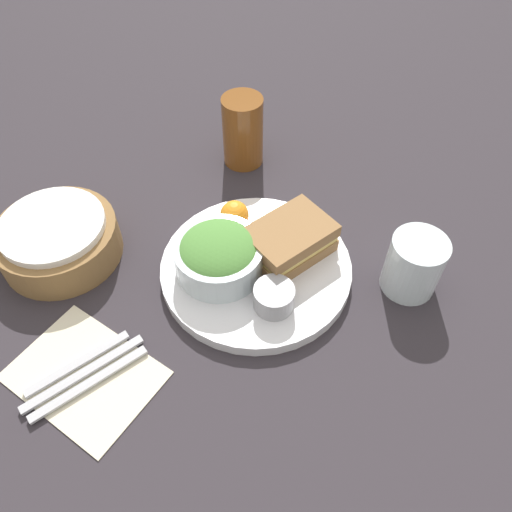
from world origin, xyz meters
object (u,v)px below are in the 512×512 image
salad_bowl (219,255)px  water_glass (414,265)px  dressing_cup (274,297)px  knife (84,373)px  plate (256,268)px  fork (90,383)px  sandwich (289,240)px  drink_glass (243,131)px  bread_basket (58,239)px  spoon (78,363)px

salad_bowl → water_glass: water_glass is taller
dressing_cup → knife: bearing=145.7°
plate → salad_bowl: bearing=131.4°
fork → sandwich: bearing=-178.7°
drink_glass → bread_basket: 0.37m
plate → sandwich: bearing=-29.2°
fork → knife: bearing=-90.0°
salad_bowl → fork: salad_bowl is taller
bread_basket → water_glass: size_ratio=1.98×
plate → water_glass: bearing=-61.6°
drink_glass → knife: size_ratio=0.76×
drink_glass → water_glass: bearing=-105.2°
plate → water_glass: water_glass is taller
fork → drink_glass: bearing=-150.2°
knife → spoon: size_ratio=1.17×
salad_bowl → water_glass: (0.15, -0.24, -0.00)m
drink_glass → water_glass: drink_glass is taller
drink_glass → fork: (-0.49, -0.10, -0.06)m
plate → spoon: (-0.27, 0.11, -0.00)m
salad_bowl → bread_basket: size_ratio=0.71×
plate → knife: 0.29m
plate → bread_basket: (-0.14, 0.28, 0.02)m
fork → water_glass: size_ratio=1.75×
knife → water_glass: size_ratio=1.83×
sandwich → water_glass: bearing=-71.0°
water_glass → knife: bearing=142.4°
plate → drink_glass: bearing=39.1°
dressing_cup → fork: 0.27m
dressing_cup → drink_glass: drink_glass is taller
plate → drink_glass: size_ratio=2.23×
knife → spoon: 0.02m
drink_glass → sandwich: bearing=-129.1°
drink_glass → water_glass: (-0.10, -0.37, -0.02)m
water_glass → dressing_cup: bearing=138.0°
plate → dressing_cup: 0.08m
sandwich → dressing_cup: sandwich is taller
plate → dressing_cup: (-0.05, -0.06, 0.03)m
fork → water_glass: (0.39, -0.28, 0.04)m
spoon → water_glass: water_glass is taller
dressing_cup → water_glass: 0.21m
drink_glass → bread_basket: (-0.35, 0.10, -0.03)m
dressing_cup → spoon: (-0.22, 0.17, -0.03)m
bread_basket → water_glass: bearing=-62.4°
sandwich → bread_basket: (-0.19, 0.30, -0.01)m
plate → knife: bearing=161.5°
salad_bowl → spoon: size_ratio=0.89×
plate → sandwich: (0.05, -0.03, 0.04)m
sandwich → fork: sandwich is taller
salad_bowl → drink_glass: size_ratio=1.01×
drink_glass → plate: bearing=-140.9°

